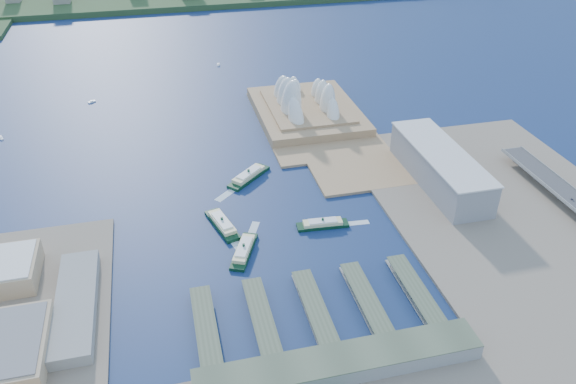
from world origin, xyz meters
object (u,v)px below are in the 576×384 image
object	(u,v)px
ferry_a	(222,222)
car_c	(572,200)
ferry_b	(249,174)
opera_house	(307,93)
toaster_building	(440,167)
ferry_c	(244,248)
ferry_d	(323,222)

from	to	relation	value
ferry_a	car_c	world-z (taller)	car_c
ferry_b	car_c	world-z (taller)	car_c
opera_house	toaster_building	xyz separation A→B (m)	(90.00, -200.00, -11.50)
opera_house	ferry_c	xyz separation A→B (m)	(-131.18, -268.24, -27.02)
car_c	ferry_a	bearing A→B (deg)	170.26
toaster_building	ferry_d	distance (m)	149.66
opera_house	ferry_b	bearing A→B (deg)	-126.25
ferry_a	ferry_b	world-z (taller)	ferry_b
toaster_building	ferry_d	size ratio (longest dim) A/B	3.14
ferry_a	ferry_d	xyz separation A→B (m)	(92.78, -22.26, -0.59)
ferry_a	ferry_c	world-z (taller)	ferry_a
opera_house	ferry_a	world-z (taller)	opera_house
opera_house	car_c	bearing A→B (deg)	-55.82
toaster_building	ferry_b	xyz separation A→B (m)	(-193.87, 58.32, -14.99)
ferry_b	car_c	bearing A→B (deg)	21.84
opera_house	car_c	xyz separation A→B (m)	(191.00, -281.31, -16.54)
opera_house	ferry_d	xyz separation A→B (m)	(-51.54, -246.00, -27.33)
ferry_b	opera_house	bearing A→B (deg)	100.93
toaster_building	ferry_c	world-z (taller)	toaster_building
ferry_d	car_c	bearing A→B (deg)	-94.21
opera_house	car_c	distance (m)	340.43
ferry_c	toaster_building	bearing A→B (deg)	-139.09
ferry_a	car_c	size ratio (longest dim) A/B	13.35
opera_house	ferry_a	size ratio (longest dim) A/B	3.23
ferry_b	ferry_a	bearing A→B (deg)	-69.06
toaster_building	ferry_a	distance (m)	236.00
opera_house	ferry_d	bearing A→B (deg)	-101.83
toaster_building	ferry_c	xyz separation A→B (m)	(-221.18, -68.24, -15.52)
opera_house	toaster_building	world-z (taller)	opera_house
toaster_building	ferry_b	distance (m)	203.01
toaster_building	car_c	bearing A→B (deg)	-38.84
opera_house	car_c	size ratio (longest dim) A/B	43.16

